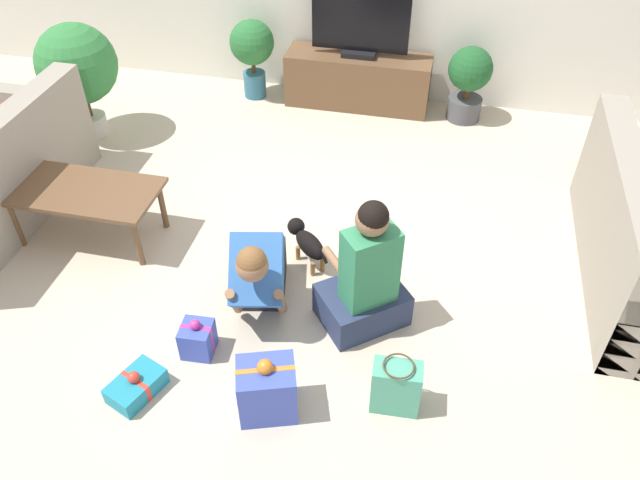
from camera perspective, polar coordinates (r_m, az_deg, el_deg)
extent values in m
plane|color=beige|center=(4.52, -2.27, -1.69)|extent=(16.00, 16.00, 0.00)
cube|color=gray|center=(4.98, -27.01, 7.42)|extent=(0.20, 1.91, 0.42)
cube|color=gray|center=(5.93, -24.15, 9.62)|extent=(0.89, 0.16, 0.63)
cube|color=red|center=(5.33, -26.77, 8.95)|extent=(0.18, 0.34, 0.32)
cube|color=gray|center=(4.46, 26.05, 3.81)|extent=(0.20, 1.91, 0.42)
cube|color=brown|center=(4.77, -20.84, 4.21)|extent=(1.07, 0.55, 0.03)
cylinder|color=brown|center=(5.01, -26.06, 1.34)|extent=(0.04, 0.04, 0.40)
cylinder|color=brown|center=(4.53, -16.35, -0.23)|extent=(0.04, 0.04, 0.40)
cylinder|color=brown|center=(5.28, -23.61, 4.28)|extent=(0.04, 0.04, 0.40)
cylinder|color=brown|center=(4.82, -14.21, 3.06)|extent=(0.04, 0.04, 0.40)
cube|color=brown|center=(6.29, 3.49, 14.36)|extent=(1.39, 0.41, 0.51)
cube|color=black|center=(6.17, 3.60, 16.71)|extent=(0.32, 0.20, 0.05)
cube|color=black|center=(6.03, 3.75, 19.84)|extent=(0.91, 0.03, 0.67)
cylinder|color=#336B84|center=(6.53, -5.97, 14.00)|extent=(0.22, 0.22, 0.25)
cylinder|color=brown|center=(6.45, -6.09, 15.51)|extent=(0.04, 0.04, 0.13)
sphere|color=#286B33|center=(6.35, -6.26, 17.53)|extent=(0.43, 0.43, 0.43)
cylinder|color=#4C4C51|center=(6.26, 13.02, 11.67)|extent=(0.32, 0.32, 0.21)
cylinder|color=brown|center=(6.18, 13.26, 13.02)|extent=(0.06, 0.06, 0.12)
sphere|color=#1E5628|center=(6.08, 13.60, 14.96)|extent=(0.41, 0.41, 0.41)
cylinder|color=beige|center=(6.22, -20.04, 9.89)|extent=(0.26, 0.26, 0.19)
cylinder|color=brown|center=(6.13, -20.46, 11.47)|extent=(0.05, 0.05, 0.21)
sphere|color=#337F3D|center=(5.96, -21.37, 14.77)|extent=(0.69, 0.69, 0.69)
cube|color=#23232D|center=(4.22, -5.22, -3.03)|extent=(0.37, 0.49, 0.28)
cube|color=#3366AD|center=(3.83, -5.78, -2.79)|extent=(0.41, 0.53, 0.44)
sphere|color=#8E6647|center=(3.57, -6.23, -2.35)|extent=(0.19, 0.19, 0.19)
sphere|color=brown|center=(3.55, -6.27, -1.95)|extent=(0.18, 0.18, 0.18)
cylinder|color=#8E6647|center=(3.90, -7.86, -5.59)|extent=(0.11, 0.26, 0.38)
cylinder|color=#8E6647|center=(3.87, -3.61, -5.66)|extent=(0.11, 0.26, 0.38)
cube|color=#283351|center=(4.04, 3.86, -5.90)|extent=(0.66, 0.64, 0.24)
cube|color=#338456|center=(3.73, 4.57, -2.45)|extent=(0.37, 0.36, 0.53)
sphere|color=#8E6647|center=(3.51, 4.79, 1.85)|extent=(0.20, 0.20, 0.20)
sphere|color=black|center=(3.48, 4.90, 2.20)|extent=(0.18, 0.18, 0.18)
cylinder|color=#8E6647|center=(3.96, 4.68, -0.91)|extent=(0.21, 0.24, 0.06)
cylinder|color=#8E6647|center=(3.87, 1.37, -2.01)|extent=(0.21, 0.24, 0.06)
ellipsoid|color=black|center=(4.35, -0.92, -0.45)|extent=(0.31, 0.31, 0.15)
sphere|color=black|center=(4.44, -2.20, 1.25)|extent=(0.13, 0.13, 0.13)
sphere|color=olive|center=(4.49, -2.53, 1.49)|extent=(0.06, 0.06, 0.06)
cylinder|color=black|center=(4.21, 0.35, -1.49)|extent=(0.08, 0.08, 0.09)
cylinder|color=olive|center=(4.51, -1.13, -0.81)|extent=(0.03, 0.03, 0.11)
cylinder|color=olive|center=(4.48, -2.02, -1.18)|extent=(0.03, 0.03, 0.11)
cylinder|color=olive|center=(4.39, 0.23, -2.26)|extent=(0.03, 0.03, 0.11)
cylinder|color=olive|center=(4.36, -0.67, -2.66)|extent=(0.03, 0.03, 0.11)
cube|color=#3D51BC|center=(3.55, -4.86, -13.48)|extent=(0.38, 0.34, 0.35)
cube|color=orange|center=(3.55, -4.86, -13.48)|extent=(0.31, 0.13, 0.36)
sphere|color=orange|center=(3.39, -5.05, -11.49)|extent=(0.09, 0.09, 0.09)
cube|color=#3D51BC|center=(3.93, -11.12, -8.89)|extent=(0.20, 0.20, 0.21)
cube|color=#CC3389|center=(3.93, -11.12, -8.89)|extent=(0.19, 0.04, 0.22)
sphere|color=#CC3389|center=(3.83, -11.38, -7.60)|extent=(0.07, 0.07, 0.07)
cube|color=teal|center=(3.85, -16.44, -12.69)|extent=(0.31, 0.37, 0.12)
cube|color=red|center=(3.85, -16.44, -12.69)|extent=(0.20, 0.10, 0.12)
sphere|color=red|center=(3.79, -16.68, -11.93)|extent=(0.07, 0.07, 0.07)
cube|color=#4CA384|center=(3.58, 6.96, -13.21)|extent=(0.28, 0.16, 0.34)
torus|color=#4C3823|center=(3.43, 7.21, -11.35)|extent=(0.18, 0.18, 0.01)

